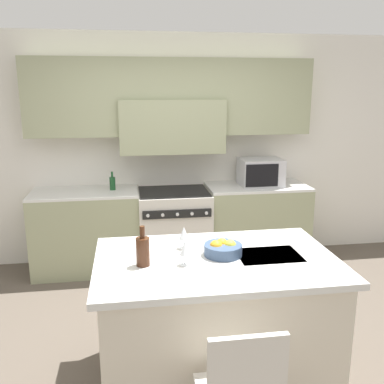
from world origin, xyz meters
The scene contains 11 objects.
ground_plane centered at (0.00, 0.00, 0.00)m, with size 10.00×10.00×0.00m, color brown.
back_cabinetry centered at (0.00, 2.01, 1.58)m, with size 10.00×0.46×2.70m.
back_counter centered at (0.00, 1.76, 0.47)m, with size 3.21×0.62×0.95m.
range_stove centered at (0.00, 1.74, 0.46)m, with size 0.82×0.70×0.92m.
microwave centered at (1.04, 1.76, 1.11)m, with size 0.49×0.40×0.32m.
kitchen_island centered at (0.07, -0.35, 0.48)m, with size 1.66×1.05×0.94m.
wine_bottle centered at (-0.44, -0.40, 1.05)m, with size 0.09×0.09×0.27m.
wine_glass_near centered at (-0.17, -0.43, 1.06)m, with size 0.07×0.07×0.17m.
wine_glass_far centered at (-0.13, -0.14, 1.06)m, with size 0.07×0.07×0.17m.
fruit_bowl centered at (0.12, -0.30, 0.99)m, with size 0.27×0.27×0.11m.
oil_bottle_on_counter centered at (-0.69, 1.78, 1.03)m, with size 0.07×0.07×0.21m.
Camera 1 is at (-0.52, -3.03, 2.09)m, focal length 40.00 mm.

